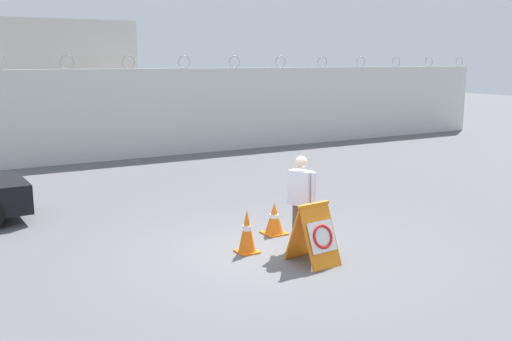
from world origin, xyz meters
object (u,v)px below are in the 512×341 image
security_guard (301,198)px  traffic_cone_near (247,231)px  traffic_cone_mid (274,219)px  barricade_sign (315,234)px

security_guard → traffic_cone_near: bearing=51.3°
security_guard → traffic_cone_near: security_guard is taller
traffic_cone_mid → traffic_cone_near: bearing=-145.0°
security_guard → barricade_sign: bearing=141.9°
traffic_cone_near → traffic_cone_mid: bearing=35.0°
traffic_cone_near → traffic_cone_mid: size_ratio=1.26×
security_guard → traffic_cone_mid: security_guard is taller
traffic_cone_near → security_guard: bearing=-17.2°
barricade_sign → traffic_cone_near: bearing=118.9°
traffic_cone_near → traffic_cone_mid: traffic_cone_near is taller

